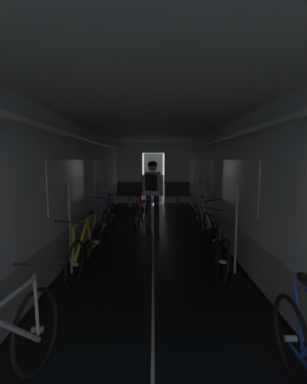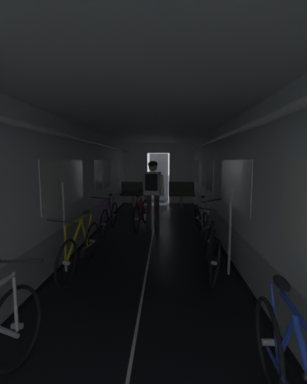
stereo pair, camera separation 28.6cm
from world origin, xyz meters
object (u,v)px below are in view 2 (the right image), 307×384
(bench_seat_far_left, at_px, (134,192))
(bicycle_purple, at_px, (109,217))
(bicycle_yellow, at_px, (81,248))
(bicycle_white, at_px, (203,220))
(bicycle_black, at_px, (211,248))
(person_cyclist_aisle, at_px, (153,188))
(bench_seat_far_right, at_px, (182,192))
(bicycle_red_in_aisle, at_px, (141,213))

(bench_seat_far_left, distance_m, bicycle_purple, 3.68)
(bicycle_purple, height_order, bicycle_yellow, bicycle_purple)
(bicycle_white, bearing_deg, bicycle_purple, 174.28)
(bench_seat_far_left, relative_size, bicycle_black, 0.58)
(person_cyclist_aisle, bearing_deg, bicycle_purple, -166.31)
(bench_seat_far_right, xyz_separation_m, bicycle_yellow, (-1.93, -5.96, -0.18))
(bicycle_purple, distance_m, person_cyclist_aisle, 1.28)
(bench_seat_far_right, distance_m, bicycle_purple, 4.17)
(bicycle_purple, xyz_separation_m, bicycle_white, (2.22, -0.22, -0.00))
(bicycle_yellow, bearing_deg, bicycle_white, 43.42)
(bicycle_white, bearing_deg, bench_seat_far_left, 117.80)
(bicycle_white, xyz_separation_m, person_cyclist_aisle, (-1.17, 0.48, 0.69))
(bench_seat_far_right, relative_size, bicycle_red_in_aisle, 0.58)
(bicycle_black, bearing_deg, bench_seat_far_right, 91.11)
(bicycle_purple, relative_size, bicycle_black, 1.00)
(bench_seat_far_left, relative_size, bench_seat_far_right, 1.00)
(bicycle_purple, xyz_separation_m, person_cyclist_aisle, (1.04, 0.25, 0.69))
(bicycle_black, distance_m, bicycle_red_in_aisle, 3.04)
(bicycle_purple, relative_size, bicycle_red_in_aisle, 1.01)
(bicycle_purple, bearing_deg, person_cyclist_aisle, 13.69)
(person_cyclist_aisle, bearing_deg, bicycle_black, -67.24)
(bench_seat_far_right, distance_m, person_cyclist_aisle, 3.57)
(bench_seat_far_right, bearing_deg, bicycle_yellow, -107.94)
(bench_seat_far_right, height_order, bicycle_black, bicycle_black)
(person_cyclist_aisle, bearing_deg, bicycle_red_in_aisle, 139.56)
(bicycle_black, bearing_deg, bicycle_yellow, -177.77)
(bench_seat_far_right, bearing_deg, bicycle_black, -88.89)
(bench_seat_far_left, distance_m, bicycle_white, 4.40)
(bicycle_white, relative_size, bicycle_red_in_aisle, 1.01)
(bench_seat_far_left, bearing_deg, bench_seat_far_right, 0.00)
(bicycle_purple, bearing_deg, bicycle_red_in_aisle, 35.25)
(bicycle_white, distance_m, bicycle_red_in_aisle, 1.66)
(bench_seat_far_left, xyz_separation_m, bicycle_white, (2.05, -3.89, -0.19))
(bench_seat_far_right, distance_m, bicycle_black, 5.88)
(bicycle_black, relative_size, bicycle_red_in_aisle, 1.01)
(bicycle_purple, distance_m, bicycle_black, 3.03)
(bicycle_yellow, bearing_deg, bench_seat_far_left, 88.76)
(bicycle_white, bearing_deg, bicycle_red_in_aisle, 153.45)
(bench_seat_far_left, bearing_deg, bicycle_red_in_aisle, -79.74)
(bench_seat_far_left, xyz_separation_m, person_cyclist_aisle, (0.88, -3.42, 0.50))
(bicycle_red_in_aisle, bearing_deg, bench_seat_far_left, 100.26)
(bench_seat_far_right, relative_size, bicycle_purple, 0.58)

